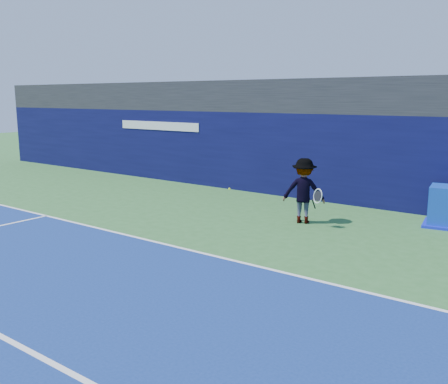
{
  "coord_description": "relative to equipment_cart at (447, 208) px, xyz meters",
  "views": [
    {
      "loc": [
        8.2,
        -5.57,
        3.58
      ],
      "look_at": [
        0.12,
        5.2,
        1.0
      ],
      "focal_mm": 40.0,
      "sensor_mm": 36.0,
      "label": 1
    }
  ],
  "objects": [
    {
      "name": "ground",
      "position": [
        -5.03,
        -9.07,
        -0.52
      ],
      "size": [
        80.0,
        80.0,
        0.0
      ],
      "primitive_type": "plane",
      "color": "#336C30",
      "rests_on": "ground"
    },
    {
      "name": "baseline",
      "position": [
        -5.03,
        -6.07,
        -0.51
      ],
      "size": [
        24.0,
        0.1,
        0.01
      ],
      "primitive_type": "cube",
      "color": "white",
      "rests_on": "ground"
    },
    {
      "name": "stadium_band",
      "position": [
        -5.03,
        2.43,
        3.08
      ],
      "size": [
        36.0,
        3.0,
        1.2
      ],
      "primitive_type": "cube",
      "color": "black",
      "rests_on": "back_wall_assembly"
    },
    {
      "name": "back_wall_assembly",
      "position": [
        -5.04,
        1.43,
        0.98
      ],
      "size": [
        36.0,
        1.03,
        3.0
      ],
      "color": "#090A35",
      "rests_on": "ground"
    },
    {
      "name": "equipment_cart",
      "position": [
        0.0,
        0.0,
        0.0
      ],
      "size": [
        1.35,
        1.35,
        1.13
      ],
      "color": "#0C33A8",
      "rests_on": "ground"
    },
    {
      "name": "tennis_player",
      "position": [
        -3.41,
        -2.08,
        0.42
      ],
      "size": [
        1.45,
        1.06,
        1.87
      ],
      "color": "silver",
      "rests_on": "ground"
    },
    {
      "name": "tennis_ball",
      "position": [
        -5.24,
        -3.17,
        0.43
      ],
      "size": [
        0.06,
        0.06,
        0.06
      ],
      "color": "#C9DF18",
      "rests_on": "ground"
    }
  ]
}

